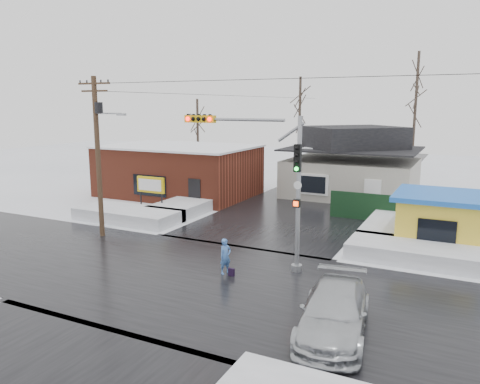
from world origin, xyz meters
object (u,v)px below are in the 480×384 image
at_px(utility_pole, 99,148).
at_px(marquee_sign, 151,186).
at_px(kiosk, 440,220).
at_px(pedestrian, 225,257).
at_px(car, 334,312).
at_px(traffic_signal, 266,171).

xyz_separation_m(utility_pole, marquee_sign, (-1.07, 5.99, -3.19)).
bearing_deg(kiosk, pedestrian, -133.36).
distance_m(kiosk, car, 12.32).
distance_m(kiosk, pedestrian, 12.03).
bearing_deg(pedestrian, kiosk, -18.98).
xyz_separation_m(utility_pole, kiosk, (17.43, 6.49, -3.65)).
height_order(marquee_sign, pedestrian, marquee_sign).
relative_size(pedestrian, car, 0.31).
height_order(kiosk, pedestrian, kiosk).
height_order(marquee_sign, car, marquee_sign).
height_order(traffic_signal, kiosk, traffic_signal).
height_order(traffic_signal, utility_pole, utility_pole).
bearing_deg(marquee_sign, car, -35.69).
xyz_separation_m(pedestrian, car, (5.83, -3.32, -0.04)).
bearing_deg(utility_pole, marquee_sign, 100.13).
relative_size(marquee_sign, kiosk, 0.55).
xyz_separation_m(traffic_signal, car, (4.65, -5.03, -3.78)).
distance_m(utility_pole, kiosk, 18.95).
distance_m(marquee_sign, kiosk, 18.51).
bearing_deg(car, marquee_sign, 135.76).
relative_size(traffic_signal, marquee_sign, 2.75).
bearing_deg(pedestrian, marquee_sign, 75.61).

